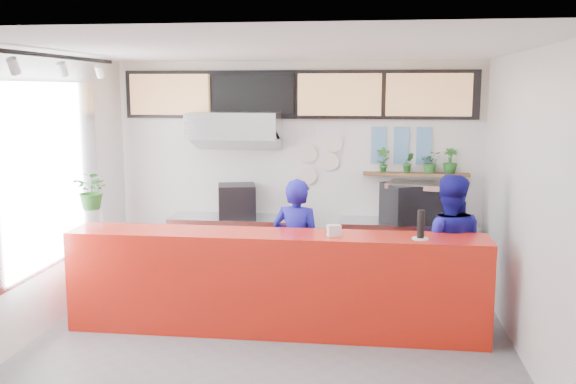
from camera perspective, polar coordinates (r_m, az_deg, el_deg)
The scene contains 44 objects.
floor at distance 6.82m, azimuth -1.63°, elevation -13.47°, with size 5.00×5.00×0.00m, color slate.
ceiling at distance 6.31m, azimuth -1.76°, elevation 12.57°, with size 5.00×5.00×0.00m, color silver.
wall_back at distance 8.85m, azimuth 0.86°, elevation 1.84°, with size 5.00×5.00×0.00m, color white.
wall_left at distance 7.22m, azimuth -21.68°, elevation -0.45°, with size 5.00×5.00×0.00m, color white.
wall_right at distance 6.50m, azimuth 20.65°, elevation -1.40°, with size 5.00×5.00×0.00m, color white.
service_counter at distance 7.01m, azimuth -1.14°, elevation -8.06°, with size 4.50×0.60×1.10m, color red.
cream_band at distance 8.77m, azimuth 0.87°, elevation 8.99°, with size 5.00×0.02×0.80m, color beige.
prep_bench at distance 8.88m, azimuth -4.54°, elevation -5.06°, with size 1.80×0.60×0.90m, color #B2B5BA.
panini_oven at distance 8.74m, azimuth -4.57°, elevation -0.78°, with size 0.49×0.49×0.44m, color black.
extraction_hood at distance 8.57m, azimuth -4.75°, elevation 5.94°, with size 1.20×0.70×0.35m, color #B2B5BA.
hood_lip at distance 8.59m, azimuth -4.73°, elevation 4.61°, with size 1.20×0.70×0.08m, color #B2B5BA.
right_bench at distance 8.71m, azimuth 10.51°, elevation -5.47°, with size 1.80×0.60×0.90m, color #B2B5BA.
espresso_machine at distance 8.57m, azimuth 11.27°, elevation -0.92°, with size 0.79×0.56×0.51m, color black.
espresso_tray at distance 8.53m, azimuth 11.32°, elevation 0.60°, with size 0.71×0.49×0.07m, color #ABACB2.
herb_shelf at distance 8.71m, azimuth 11.29°, elevation 1.56°, with size 1.40×0.18×0.04m, color brown.
menu_board_far_left at distance 9.03m, azimuth -10.45°, elevation 8.52°, with size 1.10×0.10×0.55m, color tan.
menu_board_mid_left at distance 8.75m, azimuth -3.11°, elevation 8.65°, with size 1.10×0.10×0.55m, color black.
menu_board_mid_right at distance 8.61m, azimuth 4.59°, elevation 8.62°, with size 1.10×0.10×0.55m, color tan.
menu_board_far_right at distance 8.63m, azimuth 12.39°, elevation 8.44°, with size 1.10×0.10×0.55m, color tan.
soffit at distance 8.74m, azimuth 0.84°, elevation 8.66°, with size 4.80×0.04×0.65m, color black.
window_pane at distance 7.44m, azimuth -20.46°, elevation 1.44°, with size 0.04×2.20×1.90m, color silver.
window_frame at distance 7.43m, azimuth -20.32°, elevation 1.44°, with size 0.03×2.30×2.00m, color #B2B5BA.
track_rail at distance 6.96m, azimuth -19.45°, elevation 11.25°, with size 0.05×2.40×0.04m, color black.
dec_plate_a at distance 8.78m, azimuth 1.81°, elevation 3.42°, with size 0.24×0.24×0.03m, color silver.
dec_plate_b at distance 8.76m, azimuth 3.76°, elevation 2.74°, with size 0.24×0.24×0.03m, color silver.
dec_plate_c at distance 8.81m, azimuth 1.80°, elevation 1.48°, with size 0.24×0.24×0.03m, color silver.
dec_plate_d at distance 8.73m, azimuth 4.11°, elevation 4.37°, with size 0.24×0.24×0.03m, color silver.
photo_frame_a at distance 8.72m, azimuth 8.07°, elevation 4.95°, with size 0.20×0.02×0.25m, color #598CBF.
photo_frame_b at distance 8.73m, azimuth 10.05°, elevation 4.91°, with size 0.20×0.02×0.25m, color #598CBF.
photo_frame_c at distance 8.75m, azimuth 12.02°, elevation 4.86°, with size 0.20×0.02×0.25m, color #598CBF.
photo_frame_d at distance 8.74m, azimuth 8.04°, elevation 3.32°, with size 0.20×0.02×0.25m, color #598CBF.
photo_frame_e at distance 8.75m, azimuth 10.00°, elevation 3.27°, with size 0.20×0.02×0.25m, color #598CBF.
photo_frame_f at distance 8.77m, azimuth 11.96°, elevation 3.23°, with size 0.20×0.02×0.25m, color #598CBF.
staff_center at distance 7.46m, azimuth 0.79°, elevation -4.95°, with size 0.59×0.39×1.61m, color navy.
staff_right at distance 7.38m, azimuth 13.99°, elevation -5.03°, with size 0.83×0.64×1.70m, color navy.
herb_a at distance 8.67m, azimuth 8.45°, elevation 2.85°, with size 0.18×0.12×0.34m, color #246122.
herb_b at distance 8.69m, azimuth 10.65°, elevation 2.59°, with size 0.15×0.12×0.27m, color #246122.
herb_c at distance 8.71m, azimuth 12.56°, elevation 2.62°, with size 0.26×0.23×0.29m, color #246122.
herb_d at distance 8.73m, azimuth 14.23°, elevation 2.70°, with size 0.19×0.17×0.33m, color #246122.
glass_vase at distance 7.34m, azimuth -16.86°, elevation -2.29°, with size 0.19×0.19×0.24m, color silver.
basil_vase at distance 7.28m, azimuth -16.97°, elevation 0.14°, with size 0.38×0.33×0.43m, color #246122.
napkin_holder at distance 6.73m, azimuth 4.11°, elevation -3.44°, with size 0.14×0.09×0.12m, color silver.
white_plate at distance 6.73m, azimuth 11.68°, elevation -4.08°, with size 0.17×0.17×0.01m, color silver.
pepper_mill at distance 6.69m, azimuth 11.72°, elevation -2.80°, with size 0.07×0.07×0.29m, color black.
Camera 1 is at (1.00, -6.22, 2.62)m, focal length 40.00 mm.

